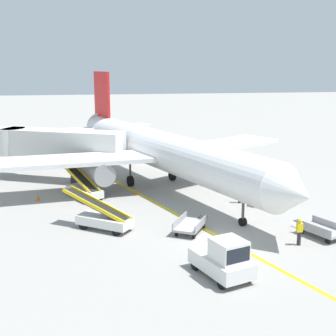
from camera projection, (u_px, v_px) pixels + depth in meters
ground_plane at (215, 240)px, 29.52m from camera, size 300.00×300.00×0.00m
taxi_line_yellow at (180, 216)px, 34.11m from camera, size 26.92×75.53×0.01m
airliner at (159, 150)px, 41.61m from camera, size 27.55×34.25×10.10m
jet_bridge at (49, 143)px, 44.14m from camera, size 12.68×7.90×4.85m
pushback_tug at (224, 259)px, 24.12m from camera, size 2.94×4.02×2.20m
baggage_tug_near_wing at (267, 194)px, 36.66m from camera, size 2.28×2.73×2.10m
belt_loader_forward_hold at (103, 218)px, 31.27m from camera, size 4.76×3.98×2.59m
belt_loader_aft_hold at (84, 189)px, 38.63m from camera, size 3.48×5.00×2.59m
baggage_cart_loaded at (321, 230)px, 29.96m from camera, size 2.48×3.79×0.94m
baggage_cart_empty_trailing at (190, 225)px, 30.81m from camera, size 2.78×3.64×0.94m
ground_crew_marshaller at (299, 231)px, 28.46m from camera, size 0.36×0.24×1.70m
ground_crew_wing_walker at (240, 192)px, 37.18m from camera, size 0.36×0.24×1.70m
safety_cone_nose_left at (208, 175)px, 45.71m from camera, size 0.36×0.36×0.44m
safety_cone_nose_right at (227, 251)px, 27.10m from camera, size 0.36×0.36×0.44m
safety_cone_wingtip_left at (38, 198)px, 38.10m from camera, size 0.36×0.36×0.44m
safety_cone_wingtip_right at (136, 191)px, 39.92m from camera, size 0.36×0.36×0.44m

